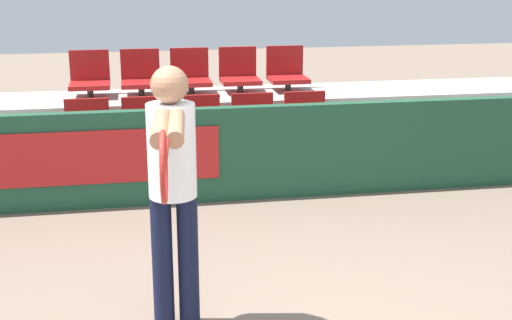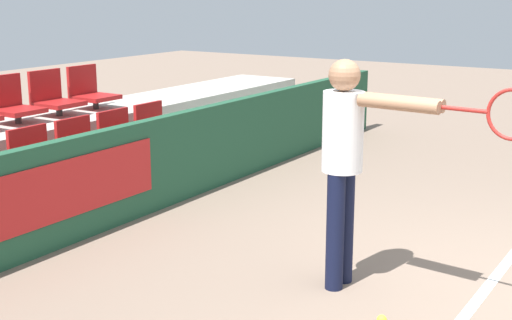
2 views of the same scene
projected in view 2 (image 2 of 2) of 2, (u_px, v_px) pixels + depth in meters
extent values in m
cube|color=white|center=(485.00, 290.00, 5.15)|extent=(4.72, 0.08, 0.01)
cube|color=#1E4C33|center=(138.00, 169.00, 6.77)|extent=(10.35, 0.12, 0.91)
cube|color=red|center=(29.00, 201.00, 5.61)|extent=(2.89, 0.02, 0.50)
cube|color=#ADA89E|center=(95.00, 188.00, 7.14)|extent=(9.95, 1.03, 0.36)
cube|color=#ADA89E|center=(24.00, 157.00, 7.64)|extent=(9.95, 1.03, 0.73)
cylinder|color=#333333|center=(45.00, 177.00, 6.64)|extent=(0.07, 0.07, 0.11)
cube|color=#A31919|center=(44.00, 168.00, 6.63)|extent=(0.45, 0.46, 0.05)
cube|color=#A31919|center=(28.00, 145.00, 6.69)|extent=(0.45, 0.04, 0.34)
cylinder|color=#333333|center=(90.00, 164.00, 7.11)|extent=(0.07, 0.07, 0.11)
cube|color=#A31919|center=(89.00, 156.00, 7.09)|extent=(0.45, 0.46, 0.05)
cube|color=#A31919|center=(73.00, 135.00, 7.16)|extent=(0.45, 0.04, 0.34)
cylinder|color=#333333|center=(129.00, 153.00, 7.58)|extent=(0.07, 0.07, 0.11)
cube|color=#A31919|center=(128.00, 146.00, 7.56)|extent=(0.45, 0.46, 0.05)
cube|color=#A31919|center=(113.00, 126.00, 7.62)|extent=(0.45, 0.04, 0.34)
cylinder|color=#333333|center=(163.00, 144.00, 8.05)|extent=(0.07, 0.07, 0.11)
cube|color=#A31919|center=(163.00, 137.00, 8.03)|extent=(0.45, 0.46, 0.05)
cube|color=#A31919|center=(148.00, 118.00, 8.09)|extent=(0.45, 0.04, 0.34)
cylinder|color=#333333|center=(18.00, 118.00, 7.56)|extent=(0.07, 0.07, 0.11)
cube|color=#A31919|center=(18.00, 111.00, 7.55)|extent=(0.45, 0.46, 0.05)
cube|color=#A31919|center=(3.00, 91.00, 7.61)|extent=(0.45, 0.04, 0.34)
cylinder|color=#333333|center=(59.00, 111.00, 8.03)|extent=(0.07, 0.07, 0.11)
cube|color=#A31919|center=(59.00, 104.00, 8.01)|extent=(0.45, 0.46, 0.05)
cube|color=#A31919|center=(45.00, 85.00, 8.08)|extent=(0.45, 0.04, 0.34)
cylinder|color=#333333|center=(96.00, 104.00, 8.50)|extent=(0.07, 0.07, 0.11)
cube|color=#A31919|center=(95.00, 97.00, 8.48)|extent=(0.45, 0.46, 0.05)
cube|color=#A31919|center=(82.00, 80.00, 8.54)|extent=(0.45, 0.04, 0.34)
cylinder|color=black|center=(335.00, 232.00, 5.10)|extent=(0.13, 0.13, 0.87)
cylinder|color=black|center=(345.00, 226.00, 5.23)|extent=(0.13, 0.13, 0.87)
cylinder|color=white|center=(343.00, 132.00, 4.99)|extent=(0.29, 0.29, 0.57)
sphere|color=#9E7051|center=(345.00, 75.00, 4.90)|extent=(0.22, 0.22, 0.22)
cylinder|color=#9E7051|center=(398.00, 104.00, 4.65)|extent=(0.14, 0.57, 0.09)
cylinder|color=#9E7051|center=(403.00, 102.00, 4.71)|extent=(0.14, 0.57, 0.09)
cylinder|color=#AD231E|center=(464.00, 110.00, 4.42)|extent=(0.05, 0.30, 0.03)
sphere|color=#CCDB33|center=(382.00, 320.00, 4.63)|extent=(0.07, 0.07, 0.07)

